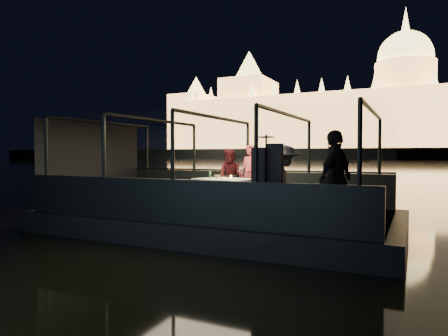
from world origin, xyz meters
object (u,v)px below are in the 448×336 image
at_px(dining_table_central, 225,193).
at_px(wine_bottle, 210,172).
at_px(person_woman_coral, 250,178).
at_px(coat_stand, 266,181).
at_px(passenger_dark, 335,183).
at_px(chair_port_right, 248,189).
at_px(chair_port_left, 228,188).
at_px(passenger_stripe, 284,181).
at_px(person_man_maroon, 231,177).

height_order(dining_table_central, wine_bottle, wine_bottle).
bearing_deg(person_woman_coral, coat_stand, -54.70).
distance_m(coat_stand, person_woman_coral, 3.48).
bearing_deg(dining_table_central, passenger_dark, -28.02).
height_order(chair_port_right, coat_stand, coat_stand).
bearing_deg(chair_port_left, passenger_stripe, -52.82).
distance_m(chair_port_right, person_woman_coral, 0.36).
xyz_separation_m(chair_port_right, person_man_maroon, (-0.68, 0.33, 0.30)).
height_order(chair_port_left, passenger_stripe, passenger_stripe).
distance_m(chair_port_right, wine_bottle, 1.16).
bearing_deg(coat_stand, dining_table_central, 131.25).
relative_size(chair_port_left, chair_port_right, 0.80).
bearing_deg(passenger_dark, coat_stand, -49.78).
relative_size(coat_stand, passenger_stripe, 1.11).
relative_size(dining_table_central, person_woman_coral, 0.87).
bearing_deg(passenger_stripe, chair_port_left, 31.95).
relative_size(chair_port_right, person_man_maroon, 0.64).
distance_m(coat_stand, passenger_dark, 1.32).
xyz_separation_m(dining_table_central, coat_stand, (1.90, -2.17, 0.51)).
bearing_deg(chair_port_left, person_woman_coral, 1.30).
xyz_separation_m(person_man_maroon, passenger_stripe, (2.38, -2.54, 0.10)).
bearing_deg(person_man_maroon, wine_bottle, -96.42).
height_order(chair_port_left, wine_bottle, wine_bottle).
height_order(dining_table_central, person_man_maroon, person_man_maroon).
xyz_separation_m(person_man_maroon, passenger_dark, (3.44, -2.72, 0.10)).
xyz_separation_m(chair_port_right, person_woman_coral, (-0.02, 0.21, 0.30)).
height_order(dining_table_central, person_woman_coral, person_woman_coral).
bearing_deg(person_man_maroon, passenger_stripe, -45.13).
relative_size(dining_table_central, chair_port_left, 1.83).
distance_m(dining_table_central, passenger_stripe, 2.57).
height_order(dining_table_central, passenger_dark, passenger_dark).
distance_m(dining_table_central, passenger_dark, 3.56).
xyz_separation_m(chair_port_left, passenger_dark, (3.41, -2.49, 0.40)).
bearing_deg(coat_stand, passenger_stripe, 77.79).
relative_size(person_man_maroon, passenger_stripe, 0.97).
xyz_separation_m(coat_stand, passenger_dark, (1.21, 0.51, -0.05)).
bearing_deg(chair_port_right, passenger_stripe, -54.81).
relative_size(person_woman_coral, passenger_stripe, 1.05).
bearing_deg(person_man_maroon, passenger_dark, -36.47).
relative_size(chair_port_left, passenger_dark, 0.42).
bearing_deg(person_woman_coral, chair_port_left, -162.05).
height_order(dining_table_central, passenger_stripe, passenger_stripe).
xyz_separation_m(chair_port_left, passenger_stripe, (2.35, -2.32, 0.40)).
bearing_deg(chair_port_right, passenger_dark, -43.12).
height_order(coat_stand, passenger_dark, coat_stand).
bearing_deg(dining_table_central, coat_stand, -48.75).
height_order(person_man_maroon, passenger_dark, passenger_dark).
height_order(chair_port_right, wine_bottle, wine_bottle).
height_order(passenger_stripe, wine_bottle, passenger_stripe).
bearing_deg(dining_table_central, person_man_maroon, 107.34).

